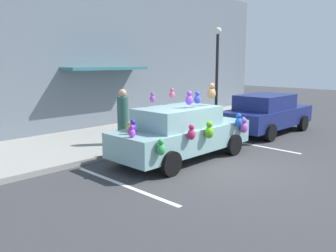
{
  "coord_description": "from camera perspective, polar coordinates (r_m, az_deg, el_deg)",
  "views": [
    {
      "loc": [
        -7.5,
        -5.08,
        2.79
      ],
      "look_at": [
        -0.11,
        2.08,
        0.9
      ],
      "focal_mm": 37.18,
      "sensor_mm": 36.0,
      "label": 1
    }
  ],
  "objects": [
    {
      "name": "ground_plane",
      "position": [
        9.48,
        9.61,
        -6.86
      ],
      "size": [
        60.0,
        60.0,
        0.0
      ],
      "primitive_type": "plane",
      "color": "#38383A"
    },
    {
      "name": "sidewalk",
      "position": [
        12.86,
        -9.04,
        -1.92
      ],
      "size": [
        24.0,
        4.0,
        0.15
      ],
      "primitive_type": "cube",
      "color": "gray",
      "rests_on": "ground"
    },
    {
      "name": "storefront_building",
      "position": [
        14.36,
        -14.64,
        11.68
      ],
      "size": [
        24.0,
        1.25,
        6.4
      ],
      "color": "slate",
      "rests_on": "ground"
    },
    {
      "name": "parking_stripe_front",
      "position": [
        12.33,
        13.32,
        -2.95
      ],
      "size": [
        0.12,
        3.6,
        0.01
      ],
      "primitive_type": "cube",
      "color": "silver",
      "rests_on": "ground"
    },
    {
      "name": "parking_stripe_rear",
      "position": [
        8.22,
        -7.43,
        -9.52
      ],
      "size": [
        0.12,
        3.6,
        0.01
      ],
      "primitive_type": "cube",
      "color": "silver",
      "rests_on": "ground"
    },
    {
      "name": "plush_covered_car",
      "position": [
        10.05,
        2.33,
        -1.0
      ],
      "size": [
        4.48,
        1.99,
        2.2
      ],
      "color": "#83AFAF",
      "rests_on": "ground"
    },
    {
      "name": "parked_sedan_behind",
      "position": [
        14.4,
        15.86,
        2.02
      ],
      "size": [
        4.48,
        1.98,
        1.54
      ],
      "color": "navy",
      "rests_on": "ground"
    },
    {
      "name": "teddy_bear_on_sidewalk",
      "position": [
        13.34,
        1.26,
        0.27
      ],
      "size": [
        0.33,
        0.28,
        0.64
      ],
      "color": "pink",
      "rests_on": "sidewalk"
    },
    {
      "name": "street_lamp_post",
      "position": [
        14.54,
        8.04,
        9.57
      ],
      "size": [
        0.28,
        0.28,
        4.03
      ],
      "color": "black",
      "rests_on": "sidewalk"
    },
    {
      "name": "pedestrian_near_shopfront",
      "position": [
        11.39,
        -7.38,
        1.21
      ],
      "size": [
        0.37,
        0.37,
        1.8
      ],
      "color": "#2E584E",
      "rests_on": "sidewalk"
    }
  ]
}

